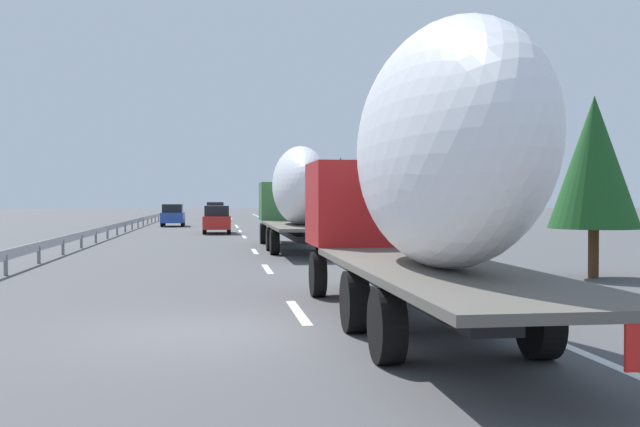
{
  "coord_description": "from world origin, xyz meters",
  "views": [
    {
      "loc": [
        -12.58,
        -0.21,
        2.25
      ],
      "look_at": [
        17.42,
        -4.38,
        1.67
      ],
      "focal_mm": 41.49,
      "sensor_mm": 36.0,
      "label": 1
    }
  ],
  "objects_px": {
    "car_white_van": "(215,212)",
    "car_blue_sedan": "(173,215)",
    "truck_trailing": "(421,171)",
    "road_sign": "(304,201)",
    "truck_lead": "(296,193)",
    "car_red_compact": "(217,219)"
  },
  "relations": [
    {
      "from": "truck_trailing",
      "to": "car_blue_sedan",
      "type": "relative_size",
      "value": 3.19
    },
    {
      "from": "car_blue_sedan",
      "to": "truck_trailing",
      "type": "bearing_deg",
      "value": -172.03
    },
    {
      "from": "car_blue_sedan",
      "to": "road_sign",
      "type": "relative_size",
      "value": 1.3
    },
    {
      "from": "car_white_van",
      "to": "truck_lead",
      "type": "bearing_deg",
      "value": -175.38
    },
    {
      "from": "car_red_compact",
      "to": "road_sign",
      "type": "bearing_deg",
      "value": -46.32
    },
    {
      "from": "truck_trailing",
      "to": "car_blue_sedan",
      "type": "xyz_separation_m",
      "value": [
        50.39,
        7.06,
        -1.79
      ]
    },
    {
      "from": "car_white_van",
      "to": "car_red_compact",
      "type": "bearing_deg",
      "value": -179.64
    },
    {
      "from": "truck_lead",
      "to": "car_red_compact",
      "type": "distance_m",
      "value": 17.53
    },
    {
      "from": "truck_trailing",
      "to": "car_white_van",
      "type": "relative_size",
      "value": 2.73
    },
    {
      "from": "truck_trailing",
      "to": "car_white_van",
      "type": "distance_m",
      "value": 64.63
    },
    {
      "from": "car_white_van",
      "to": "car_red_compact",
      "type": "height_order",
      "value": "car_white_van"
    },
    {
      "from": "truck_trailing",
      "to": "road_sign",
      "type": "height_order",
      "value": "truck_trailing"
    },
    {
      "from": "truck_lead",
      "to": "truck_trailing",
      "type": "distance_m",
      "value": 19.87
    },
    {
      "from": "car_white_van",
      "to": "road_sign",
      "type": "xyz_separation_m",
      "value": [
        -21.28,
        -6.71,
        1.17
      ]
    },
    {
      "from": "truck_lead",
      "to": "road_sign",
      "type": "height_order",
      "value": "truck_lead"
    },
    {
      "from": "truck_lead",
      "to": "car_blue_sedan",
      "type": "bearing_deg",
      "value": 13.02
    },
    {
      "from": "car_white_van",
      "to": "car_blue_sedan",
      "type": "bearing_deg",
      "value": 166.29
    },
    {
      "from": "truck_lead",
      "to": "road_sign",
      "type": "bearing_deg",
      "value": -7.56
    },
    {
      "from": "truck_trailing",
      "to": "car_red_compact",
      "type": "bearing_deg",
      "value": 5.31
    },
    {
      "from": "truck_trailing",
      "to": "car_white_van",
      "type": "bearing_deg",
      "value": 3.2
    },
    {
      "from": "truck_lead",
      "to": "car_blue_sedan",
      "type": "height_order",
      "value": "truck_lead"
    },
    {
      "from": "car_white_van",
      "to": "car_red_compact",
      "type": "xyz_separation_m",
      "value": [
        -27.52,
        -0.17,
        -0.05
      ]
    }
  ]
}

